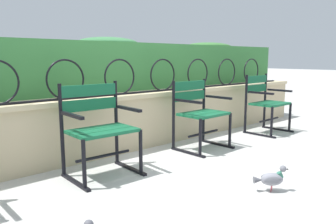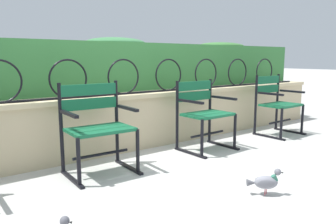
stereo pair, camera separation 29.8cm
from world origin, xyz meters
name	(u,v)px [view 1 (the left image)]	position (x,y,z in m)	size (l,w,h in m)	color
ground_plane	(172,164)	(0.00, 0.00, 0.00)	(60.00, 60.00, 0.00)	#B7B5AF
stone_wall	(126,121)	(0.00, 0.82, 0.35)	(7.05, 0.41, 0.68)	#C6B289
iron_arch_fence	(121,79)	(-0.12, 0.74, 0.87)	(6.52, 0.02, 0.42)	black
hedge_row	(101,65)	(-0.03, 1.31, 1.02)	(6.91, 0.64, 0.76)	#387A3D
park_chair_centre_left	(99,126)	(-0.73, 0.23, 0.47)	(0.64, 0.54, 0.88)	#145B38
park_chair_centre_right	(199,112)	(0.68, 0.24, 0.46)	(0.62, 0.53, 0.84)	#145B38
park_chair_rightmost	(265,102)	(2.09, 0.18, 0.46)	(0.60, 0.54, 0.87)	#145B38
pigeon_near_chairs	(271,178)	(0.11, -1.11, 0.11)	(0.25, 0.22, 0.22)	gray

